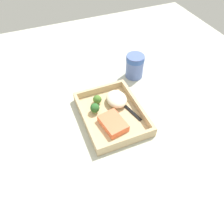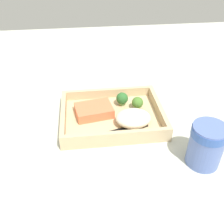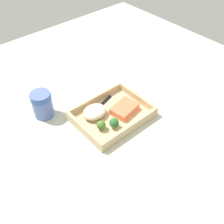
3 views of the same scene
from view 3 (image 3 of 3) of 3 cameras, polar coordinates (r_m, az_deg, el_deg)
The scene contains 10 objects.
ground_plane at distance 100.65cm, azimuth -0.00°, elevation -1.52°, with size 160.00×160.00×2.00cm, color #BABCAC.
takeout_tray at distance 99.51cm, azimuth -0.00°, elevation -0.87°, with size 27.61×21.37×1.20cm, color tan.
tray_rim at distance 98.12cm, azimuth -0.00°, elevation -0.04°, with size 27.61×21.37×2.80cm.
salmon_fillet at distance 99.73cm, azimuth 2.71°, elevation 0.71°, with size 9.95×7.16×2.61cm, color #EF7148.
mashed_potatoes at distance 97.71cm, azimuth -3.82°, elevation 0.04°, with size 9.32×7.66×3.86cm, color beige.
broccoli_floret_1 at distance 92.71cm, azimuth -2.40°, elevation -2.88°, with size 3.29×3.29×3.70cm.
broccoli_floret_2 at distance 93.09cm, azimuth 0.46°, elevation -2.40°, with size 3.46×3.46×4.00cm.
fork at distance 101.50cm, azimuth -3.19°, elevation 0.78°, with size 15.70×5.63×0.44cm.
paper_cup at distance 100.44cm, azimuth -14.99°, elevation 1.85°, with size 7.73×7.73×10.33cm.
receipt_slip at distance 113.25cm, azimuth -10.86°, elevation 4.44°, with size 9.18×13.57×0.24cm, color white.
Camera 3 is at (46.37, 53.31, 70.68)cm, focal length 42.00 mm.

